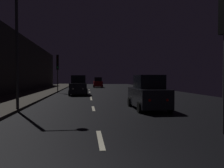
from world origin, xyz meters
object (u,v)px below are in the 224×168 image
object	(u,v)px
streetlamp_overhead	(25,23)
car_approaching_headlights	(79,86)
traffic_light_far_left	(57,65)
car_parked_right_near	(148,94)
car_distant_taillights	(98,83)

from	to	relation	value
streetlamp_overhead	car_approaching_headlights	xyz separation A→B (m)	(2.56, 12.19, -3.97)
streetlamp_overhead	car_approaching_headlights	world-z (taller)	streetlamp_overhead
traffic_light_far_left	car_parked_right_near	xyz separation A→B (m)	(7.39, -16.14, -2.58)
streetlamp_overhead	car_parked_right_near	bearing A→B (deg)	0.35
traffic_light_far_left	car_distant_taillights	distance (m)	16.93
traffic_light_far_left	car_parked_right_near	bearing A→B (deg)	16.21
car_distant_taillights	car_parked_right_near	xyz separation A→B (m)	(1.43, -31.77, 0.01)
traffic_light_far_left	car_approaching_headlights	bearing A→B (deg)	26.64
streetlamp_overhead	car_approaching_headlights	distance (m)	13.07
traffic_light_far_left	streetlamp_overhead	bearing A→B (deg)	-7.54
car_approaching_headlights	traffic_light_far_left	bearing A→B (deg)	-144.96
car_approaching_headlights	car_distant_taillights	xyz separation A→B (m)	(3.16, 19.63, -0.07)
car_distant_taillights	car_parked_right_near	world-z (taller)	car_parked_right_near
car_approaching_headlights	car_parked_right_near	world-z (taller)	car_approaching_headlights
traffic_light_far_left	car_distant_taillights	bearing A→B (deg)	150.75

